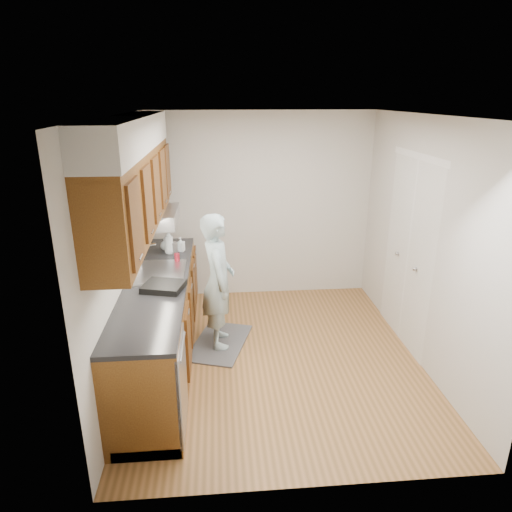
% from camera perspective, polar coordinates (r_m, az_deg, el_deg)
% --- Properties ---
extents(floor, '(3.50, 3.50, 0.00)m').
position_cam_1_polar(floor, '(5.05, 2.46, -12.47)').
color(floor, '#956438').
rests_on(floor, ground).
extents(ceiling, '(3.50, 3.50, 0.00)m').
position_cam_1_polar(ceiling, '(4.30, 2.96, 17.16)').
color(ceiling, white).
rests_on(ceiling, wall_left).
extents(wall_left, '(0.02, 3.50, 2.50)m').
position_cam_1_polar(wall_left, '(4.57, -16.29, 0.56)').
color(wall_left, beige).
rests_on(wall_left, floor).
extents(wall_right, '(0.02, 3.50, 2.50)m').
position_cam_1_polar(wall_right, '(4.94, 20.20, 1.52)').
color(wall_right, beige).
rests_on(wall_right, floor).
extents(wall_back, '(3.00, 0.02, 2.50)m').
position_cam_1_polar(wall_back, '(6.19, 0.56, 6.18)').
color(wall_back, beige).
rests_on(wall_back, floor).
extents(counter, '(0.64, 2.80, 1.30)m').
position_cam_1_polar(counter, '(4.81, -11.90, -7.94)').
color(counter, brown).
rests_on(counter, floor).
extents(upper_cabinets, '(0.47, 2.80, 1.21)m').
position_cam_1_polar(upper_cabinets, '(4.42, -14.87, 9.42)').
color(upper_cabinets, brown).
rests_on(upper_cabinets, wall_left).
extents(closet_door, '(0.02, 1.22, 2.05)m').
position_cam_1_polar(closet_door, '(5.26, 18.48, 0.19)').
color(closet_door, white).
rests_on(closet_door, wall_right).
extents(floor_mat, '(0.80, 1.05, 0.02)m').
position_cam_1_polar(floor_mat, '(5.30, -4.54, -10.74)').
color(floor_mat, '#59595B').
rests_on(floor_mat, floor).
extents(person, '(0.43, 0.62, 1.70)m').
position_cam_1_polar(person, '(4.93, -4.80, -2.05)').
color(person, '#9FBBC2').
rests_on(person, floor_mat).
extents(soap_bottle_a, '(0.15, 0.15, 0.29)m').
position_cam_1_polar(soap_bottle_a, '(5.34, -10.84, 1.80)').
color(soap_bottle_a, silver).
rests_on(soap_bottle_a, counter).
extents(soap_bottle_b, '(0.10, 0.10, 0.17)m').
position_cam_1_polar(soap_bottle_b, '(5.41, -9.39, 1.46)').
color(soap_bottle_b, silver).
rests_on(soap_bottle_b, counter).
extents(soap_bottle_c, '(0.16, 0.16, 0.15)m').
position_cam_1_polar(soap_bottle_c, '(5.50, -11.29, 1.53)').
color(soap_bottle_c, silver).
rests_on(soap_bottle_c, counter).
extents(soda_can, '(0.06, 0.06, 0.10)m').
position_cam_1_polar(soda_can, '(5.05, -9.84, -0.25)').
color(soda_can, '#AD1D2F').
rests_on(soda_can, counter).
extents(steel_can, '(0.09, 0.09, 0.13)m').
position_cam_1_polar(steel_can, '(5.35, -10.16, 1.01)').
color(steel_can, '#A5A5AA').
rests_on(steel_can, counter).
extents(dish_rack, '(0.43, 0.39, 0.06)m').
position_cam_1_polar(dish_rack, '(4.39, -11.46, -3.75)').
color(dish_rack, black).
rests_on(dish_rack, counter).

